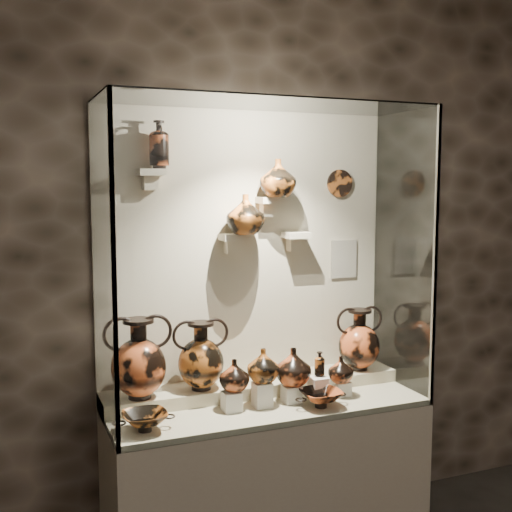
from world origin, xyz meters
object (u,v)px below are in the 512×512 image
(amphora_mid, at_px, (201,355))
(jug_b, at_px, (263,365))
(amphora_left, at_px, (139,358))
(amphora_right, at_px, (359,339))
(lekythos_tall, at_px, (159,142))
(jug_a, at_px, (234,375))
(ovoid_vase_b, at_px, (278,178))
(jug_c, at_px, (293,366))
(lekythos_small, at_px, (319,362))
(jug_e, at_px, (341,369))
(kylix_right, at_px, (321,397))
(ovoid_vase_a, at_px, (245,214))
(kylix_left, at_px, (145,420))

(amphora_mid, bearing_deg, jug_b, -49.81)
(amphora_left, relative_size, amphora_right, 1.14)
(amphora_right, distance_m, lekythos_tall, 1.62)
(jug_a, distance_m, jug_b, 0.16)
(amphora_mid, bearing_deg, ovoid_vase_b, -10.74)
(amphora_left, xyz_separation_m, amphora_mid, (0.33, 0.02, -0.02))
(jug_c, height_order, lekythos_small, jug_c)
(amphora_right, height_order, jug_a, amphora_right)
(jug_e, relative_size, kylix_right, 0.53)
(jug_a, xyz_separation_m, lekythos_tall, (-0.31, 0.25, 1.19))
(amphora_right, bearing_deg, amphora_left, 160.10)
(ovoid_vase_b, bearing_deg, kylix_right, -64.35)
(lekythos_tall, distance_m, ovoid_vase_a, 0.60)
(lekythos_small, xyz_separation_m, lekythos_tall, (-0.80, 0.25, 1.18))
(jug_a, bearing_deg, kylix_right, -30.53)
(amphora_left, distance_m, amphora_mid, 0.33)
(jug_c, xyz_separation_m, lekythos_tall, (-0.65, 0.25, 1.19))
(amphora_left, xyz_separation_m, jug_e, (1.07, -0.19, -0.13))
(jug_b, bearing_deg, jug_c, 16.63)
(jug_b, relative_size, kylix_right, 0.64)
(jug_b, xyz_separation_m, lekythos_small, (0.33, 0.01, -0.02))
(amphora_right, relative_size, kylix_right, 1.32)
(amphora_mid, bearing_deg, jug_e, -32.48)
(ovoid_vase_a, bearing_deg, amphora_right, -24.15)
(amphora_left, xyz_separation_m, jug_c, (0.79, -0.16, -0.09))
(jug_c, relative_size, ovoid_vase_a, 0.93)
(jug_a, distance_m, kylix_left, 0.52)
(kylix_right, bearing_deg, ovoid_vase_a, 109.78)
(lekythos_small, height_order, ovoid_vase_b, ovoid_vase_b)
(jug_b, bearing_deg, kylix_left, -156.48)
(amphora_mid, xyz_separation_m, lekythos_small, (0.62, -0.17, -0.06))
(jug_c, bearing_deg, jug_e, -4.01)
(amphora_left, xyz_separation_m, jug_a, (0.46, -0.16, -0.10))
(amphora_right, distance_m, ovoid_vase_a, 1.02)
(lekythos_tall, bearing_deg, amphora_left, -167.78)
(amphora_mid, distance_m, jug_b, 0.34)
(lekythos_small, distance_m, kylix_left, 1.00)
(amphora_right, relative_size, ovoid_vase_a, 1.67)
(lekythos_small, relative_size, ovoid_vase_a, 0.70)
(ovoid_vase_b, bearing_deg, jug_a, -134.70)
(jug_a, relative_size, ovoid_vase_a, 0.75)
(amphora_right, distance_m, jug_c, 0.55)
(lekythos_small, bearing_deg, lekythos_tall, 172.19)
(kylix_left, relative_size, ovoid_vase_a, 1.27)
(amphora_mid, height_order, jug_c, amphora_mid)
(jug_a, relative_size, jug_e, 1.13)
(ovoid_vase_a, relative_size, ovoid_vase_b, 1.04)
(lekythos_small, xyz_separation_m, ovoid_vase_b, (-0.15, 0.22, 1.00))
(amphora_left, xyz_separation_m, ovoid_vase_b, (0.80, 0.07, 0.91))
(kylix_right, bearing_deg, ovoid_vase_b, 85.37)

